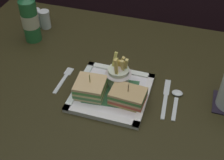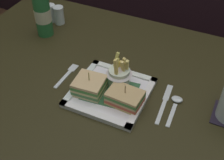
{
  "view_description": "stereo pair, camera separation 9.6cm",
  "coord_description": "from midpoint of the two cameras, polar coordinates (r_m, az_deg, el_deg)",
  "views": [
    {
      "loc": [
        0.22,
        -0.7,
        1.42
      ],
      "look_at": [
        0.0,
        -0.02,
        0.78
      ],
      "focal_mm": 49.03,
      "sensor_mm": 36.0,
      "label": 1
    },
    {
      "loc": [
        0.3,
        -0.67,
        1.42
      ],
      "look_at": [
        0.0,
        -0.02,
        0.78
      ],
      "focal_mm": 49.03,
      "sensor_mm": 36.0,
      "label": 2
    }
  ],
  "objects": [
    {
      "name": "sandwich_half_right",
      "position": [
        0.92,
        0.0,
        -3.2
      ],
      "size": [
        0.11,
        0.08,
        0.07
      ],
      "color": "tan",
      "rests_on": "square_plate"
    },
    {
      "name": "square_plate",
      "position": [
        0.96,
        -2.97,
        -2.48
      ],
      "size": [
        0.23,
        0.23,
        0.02
      ],
      "color": "white",
      "rests_on": "dining_table"
    },
    {
      "name": "dining_table",
      "position": [
        1.08,
        -2.43,
        -5.2
      ],
      "size": [
        1.27,
        0.86,
        0.74
      ],
      "color": "black",
      "rests_on": "ground_plane"
    },
    {
      "name": "pepper_shaker",
      "position": [
        1.3,
        -14.47,
        10.65
      ],
      "size": [
        0.04,
        0.04,
        0.07
      ],
      "color": "silver",
      "rests_on": "dining_table"
    },
    {
      "name": "sandwich_half_left",
      "position": [
        0.95,
        -6.95,
        -1.57
      ],
      "size": [
        0.1,
        0.09,
        0.08
      ],
      "color": "#D4BF8B",
      "rests_on": "square_plate"
    },
    {
      "name": "salt_shaker",
      "position": [
        1.31,
        -15.9,
        10.85
      ],
      "size": [
        0.04,
        0.04,
        0.08
      ],
      "color": "silver",
      "rests_on": "dining_table"
    },
    {
      "name": "knife",
      "position": [
        0.97,
        7.21,
        -3.21
      ],
      "size": [
        0.03,
        0.18,
        0.0
      ],
      "color": "silver",
      "rests_on": "dining_table"
    },
    {
      "name": "beer_bottle",
      "position": [
        1.2,
        -17.4,
        11.05
      ],
      "size": [
        0.06,
        0.06,
        0.26
      ],
      "color": "#286D38",
      "rests_on": "dining_table"
    },
    {
      "name": "spoon",
      "position": [
        0.96,
        9.21,
        -3.28
      ],
      "size": [
        0.03,
        0.13,
        0.01
      ],
      "color": "silver",
      "rests_on": "dining_table"
    },
    {
      "name": "fries_cup",
      "position": [
        0.96,
        -1.58,
        1.25
      ],
      "size": [
        0.08,
        0.08,
        0.11
      ],
      "color": "silver",
      "rests_on": "square_plate"
    },
    {
      "name": "fork",
      "position": [
        1.04,
        -11.52,
        0.18
      ],
      "size": [
        0.02,
        0.13,
        0.0
      ],
      "color": "silver",
      "rests_on": "dining_table"
    }
  ]
}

